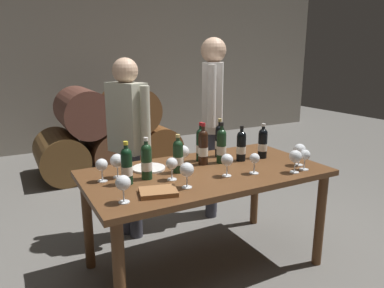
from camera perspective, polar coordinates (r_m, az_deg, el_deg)
ground_plane at (r=2.89m, az=1.98°, el=-18.64°), size 14.00×14.00×0.00m
cellar_back_wall at (r=6.42m, az=-17.56°, el=12.01°), size 10.00×0.24×2.80m
barrel_stack at (r=4.97m, az=-13.23°, el=1.58°), size 1.86×0.90×1.15m
dining_table at (r=2.59m, az=2.10°, el=-6.13°), size 1.70×0.90×0.76m
wine_bottle_0 at (r=2.89m, az=11.19°, el=0.17°), size 0.07×0.07×0.28m
wine_bottle_1 at (r=2.79m, az=7.85°, el=-0.25°), size 0.07×0.07×0.28m
wine_bottle_2 at (r=2.72m, az=4.71°, el=-0.25°), size 0.07×0.07×0.31m
wine_bottle_3 at (r=2.76m, az=1.41°, el=-0.06°), size 0.07×0.07×0.30m
wine_bottle_4 at (r=2.89m, az=4.42°, el=0.59°), size 0.07×0.07×0.31m
wine_bottle_5 at (r=2.38m, az=-7.26°, el=-2.70°), size 0.07×0.07×0.28m
wine_bottle_6 at (r=2.49m, az=-2.24°, el=-1.91°), size 0.07×0.07×0.27m
wine_bottle_7 at (r=2.67m, az=1.79°, el=-0.44°), size 0.07×0.07×0.32m
wine_bottle_8 at (r=2.30m, az=-10.37°, el=-3.40°), size 0.07×0.07×0.28m
wine_glass_0 at (r=2.35m, az=-3.24°, el=-3.23°), size 0.08×0.08×0.15m
wine_glass_1 at (r=2.43m, az=-11.85°, el=-2.69°), size 0.09×0.09×0.16m
wine_glass_2 at (r=2.39m, az=-14.20°, el=-3.32°), size 0.08×0.08×0.15m
wine_glass_3 at (r=2.76m, az=16.77°, el=-0.96°), size 0.09×0.09×0.17m
wine_glass_4 at (r=2.50m, az=9.93°, el=-2.40°), size 0.07×0.07×0.15m
wine_glass_5 at (r=2.20m, az=-0.82°, el=-4.19°), size 0.09×0.09×0.16m
wine_glass_6 at (r=2.60m, az=-1.43°, el=-1.29°), size 0.09×0.09×0.16m
wine_glass_7 at (r=2.02m, az=-10.92°, el=-6.19°), size 0.09×0.09×0.16m
wine_glass_8 at (r=2.59m, az=16.14°, el=-1.98°), size 0.09×0.09×0.16m
wine_glass_9 at (r=2.67m, az=17.56°, el=-1.77°), size 0.07×0.07×0.15m
wine_glass_10 at (r=2.42m, az=5.61°, el=-2.63°), size 0.08×0.08×0.16m
tasting_notebook at (r=2.15m, az=-5.41°, el=-7.60°), size 0.25×0.21×0.03m
serving_plate at (r=2.61m, az=-6.91°, el=-3.85°), size 0.24×0.24×0.01m
sommelier_presenting at (r=3.38m, az=3.32°, el=5.22°), size 0.33×0.42×1.72m
taster_seated_left at (r=3.03m, az=-10.17°, el=1.62°), size 0.30×0.46×1.54m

